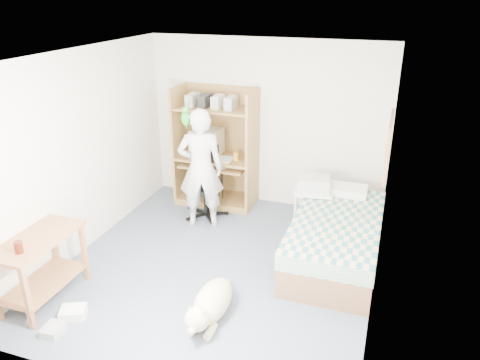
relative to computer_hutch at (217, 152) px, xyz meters
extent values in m
plane|color=#4C5567|center=(0.70, -1.74, -0.82)|extent=(4.00, 4.00, 0.00)
cube|color=silver|center=(0.70, 0.26, 0.43)|extent=(3.60, 0.02, 2.50)
cube|color=silver|center=(2.50, -1.74, 0.43)|extent=(0.02, 4.00, 2.50)
cube|color=silver|center=(-1.10, -1.74, 0.43)|extent=(0.02, 4.00, 2.50)
cube|color=white|center=(0.70, -1.74, 1.68)|extent=(3.60, 4.00, 0.02)
cube|color=brown|center=(-0.58, -0.04, 0.08)|extent=(0.04, 0.60, 1.80)
cube|color=brown|center=(0.58, -0.04, 0.08)|extent=(0.04, 0.60, 1.80)
cube|color=brown|center=(0.00, 0.25, 0.08)|extent=(1.20, 0.02, 1.80)
cube|color=brown|center=(0.00, -0.04, -0.08)|extent=(1.12, 0.60, 0.04)
cube|color=brown|center=(0.00, -0.12, -0.18)|extent=(1.00, 0.50, 0.03)
cube|color=brown|center=(0.00, -0.04, 0.68)|extent=(1.12, 0.55, 0.03)
cube|color=brown|center=(0.00, -0.04, -0.77)|extent=(1.12, 0.60, 0.10)
cube|color=brown|center=(2.00, -1.14, -0.64)|extent=(1.00, 2.00, 0.36)
cube|color=#2E757C|center=(2.00, -1.14, -0.36)|extent=(1.02, 2.02, 0.20)
cube|color=white|center=(2.00, -0.34, -0.22)|extent=(0.55, 0.35, 0.12)
cube|color=brown|center=(-0.85, -2.94, -0.09)|extent=(0.50, 1.00, 0.04)
cube|color=brown|center=(-0.65, -3.39, -0.47)|extent=(0.05, 0.05, 0.70)
cube|color=brown|center=(-1.05, -2.49, -0.47)|extent=(0.05, 0.05, 0.70)
cube|color=brown|center=(-0.65, -2.49, -0.47)|extent=(0.05, 0.05, 0.70)
cube|color=brown|center=(-0.85, -2.94, -0.62)|extent=(0.46, 0.92, 0.03)
cube|color=#A06F47|center=(2.48, -0.84, 0.63)|extent=(0.03, 0.90, 0.60)
cube|color=brown|center=(2.47, -0.84, 0.94)|extent=(0.04, 0.94, 0.04)
cube|color=brown|center=(2.47, -0.84, 0.32)|extent=(0.04, 0.94, 0.04)
cylinder|color=black|center=(0.03, -0.54, -0.78)|extent=(0.57, 0.57, 0.06)
cylinder|color=black|center=(0.03, -0.54, -0.60)|extent=(0.06, 0.06, 0.38)
cube|color=black|center=(0.03, -0.54, -0.37)|extent=(0.56, 0.56, 0.08)
cube|color=black|center=(-0.05, -0.33, -0.06)|extent=(0.40, 0.19, 0.53)
cube|color=black|center=(-0.20, -0.62, -0.23)|extent=(0.13, 0.28, 0.04)
cube|color=black|center=(0.25, -0.46, -0.23)|extent=(0.13, 0.28, 0.04)
imported|color=silver|center=(0.08, -0.79, 0.02)|extent=(0.72, 0.59, 1.69)
ellipsoid|color=#188F14|center=(-0.12, -0.77, 0.71)|extent=(0.12, 0.12, 0.20)
sphere|color=#188F14|center=(-0.11, -0.81, 0.83)|extent=(0.09, 0.09, 0.09)
cone|color=orange|center=(-0.10, -0.85, 0.83)|extent=(0.05, 0.05, 0.03)
cylinder|color=#188F14|center=(-0.14, -0.73, 0.59)|extent=(0.07, 0.14, 0.12)
ellipsoid|color=#CBB388|center=(0.96, -2.60, -0.66)|extent=(0.35, 0.72, 0.33)
sphere|color=#CBB388|center=(0.97, -3.00, -0.58)|extent=(0.24, 0.24, 0.24)
cone|color=#CBB388|center=(0.91, -3.02, -0.47)|extent=(0.07, 0.07, 0.09)
cone|color=#CBB388|center=(1.03, -3.02, -0.47)|extent=(0.07, 0.07, 0.09)
ellipsoid|color=#CBB388|center=(0.97, -3.10, -0.62)|extent=(0.08, 0.13, 0.08)
cylinder|color=#CBB388|center=(0.96, -2.22, -0.72)|extent=(0.06, 0.23, 0.12)
cube|color=silver|center=(1.58, -0.47, -0.23)|extent=(0.57, 0.48, 0.04)
cube|color=silver|center=(1.58, -0.47, -0.67)|extent=(0.52, 0.44, 0.03)
cylinder|color=silver|center=(1.36, -0.64, -0.52)|extent=(0.03, 0.03, 0.59)
cylinder|color=silver|center=(1.81, -0.64, -0.52)|extent=(0.03, 0.03, 0.59)
cylinder|color=silver|center=(1.36, -0.30, -0.52)|extent=(0.03, 0.03, 0.59)
cylinder|color=silver|center=(1.81, -0.30, -0.52)|extent=(0.03, 0.03, 0.59)
cube|color=#B8B8B3|center=(1.58, -0.47, -0.12)|extent=(0.46, 0.38, 0.18)
cube|color=beige|center=(-0.16, 0.01, 0.14)|extent=(0.43, 0.45, 0.39)
cube|color=navy|center=(-0.18, -0.20, 0.14)|extent=(0.33, 0.03, 0.27)
cube|color=beige|center=(0.01, -0.16, -0.15)|extent=(0.47, 0.23, 0.03)
cylinder|color=gold|center=(0.34, -0.09, 0.00)|extent=(0.08, 0.08, 0.12)
cylinder|color=#41140A|center=(-0.80, -3.22, -0.01)|extent=(0.08, 0.08, 0.12)
cube|color=white|center=(-0.38, -3.10, -0.77)|extent=(0.31, 0.28, 0.10)
cube|color=#A7A7A3|center=(-0.41, -3.38, -0.78)|extent=(0.20, 0.23, 0.08)
camera|label=1|loc=(2.50, -6.26, 2.33)|focal=35.00mm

